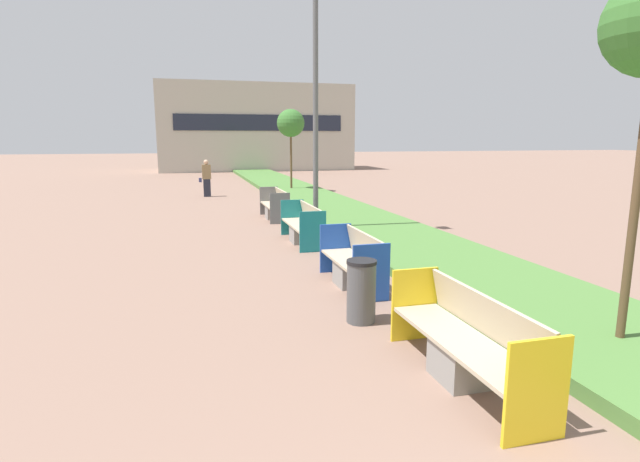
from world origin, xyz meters
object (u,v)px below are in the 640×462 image
bench_blue_frame (353,265)px  sapling_tree_far (291,124)px  bench_teal_frame (303,228)px  bench_grey_frame (275,207)px  street_lamp_post (316,60)px  bench_yellow_frame (466,347)px  pedestrian_walking (206,178)px  litter_bin (361,291)px

bench_blue_frame → sapling_tree_far: bearing=81.9°
bench_teal_frame → bench_grey_frame: 3.86m
street_lamp_post → sapling_tree_far: size_ratio=2.12×
bench_yellow_frame → bench_grey_frame: (-0.00, 11.31, -0.01)m
sapling_tree_far → pedestrian_walking: (-4.05, -1.03, -2.42)m
bench_teal_frame → bench_yellow_frame: bearing=-90.0°
bench_grey_frame → pedestrian_walking: size_ratio=1.25×
bench_blue_frame → litter_bin: 1.79m
litter_bin → street_lamp_post: 7.85m
bench_yellow_frame → bench_blue_frame: size_ratio=1.21×
bench_yellow_frame → bench_blue_frame: bearing=90.1°
bench_blue_frame → bench_teal_frame: 3.81m
bench_teal_frame → street_lamp_post: street_lamp_post is taller
bench_blue_frame → bench_grey_frame: 7.67m
street_lamp_post → pedestrian_walking: bearing=104.1°
bench_teal_frame → street_lamp_post: (0.61, 1.09, 4.16)m
litter_bin → pedestrian_walking: (-1.34, 16.29, 0.37)m
bench_blue_frame → sapling_tree_far: (2.23, 15.60, 2.88)m
bench_blue_frame → street_lamp_post: bearing=82.9°
bench_yellow_frame → sapling_tree_far: bearing=83.4°
bench_yellow_frame → bench_grey_frame: bearing=90.0°
bench_teal_frame → litter_bin: 5.55m
sapling_tree_far → pedestrian_walking: 4.83m
bench_blue_frame → sapling_tree_far: size_ratio=0.50×
street_lamp_post → sapling_tree_far: (1.61, 10.70, -1.29)m
bench_grey_frame → street_lamp_post: bearing=-77.5°
bench_yellow_frame → litter_bin: bench_yellow_frame is taller
bench_yellow_frame → bench_grey_frame: same height
litter_bin → sapling_tree_far: bearing=81.1°
bench_yellow_frame → bench_teal_frame: same height
litter_bin → pedestrian_walking: bearing=94.7°
bench_blue_frame → pedestrian_walking: (-1.82, 14.57, 0.46)m
litter_bin → street_lamp_post: size_ratio=0.11×
bench_blue_frame → bench_grey_frame: (0.00, 7.67, 0.00)m
bench_blue_frame → bench_yellow_frame: bearing=-89.9°
bench_blue_frame → pedestrian_walking: pedestrian_walking is taller
bench_yellow_frame → bench_grey_frame: 11.31m
bench_grey_frame → litter_bin: 9.40m
bench_yellow_frame → bench_grey_frame: size_ratio=1.16×
bench_teal_frame → litter_bin: size_ratio=2.50×
bench_yellow_frame → litter_bin: (-0.48, 1.93, 0.07)m
bench_grey_frame → street_lamp_post: (0.61, -2.77, 4.16)m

